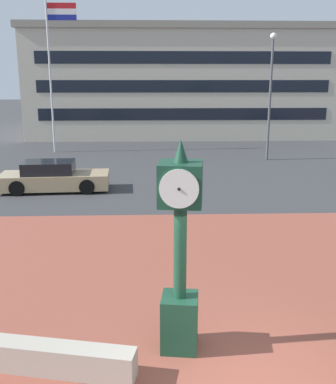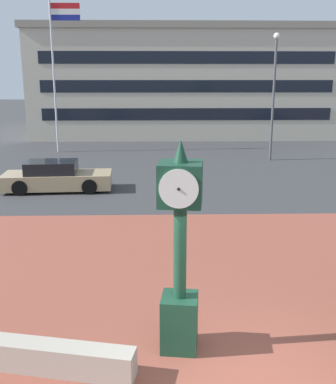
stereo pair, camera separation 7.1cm
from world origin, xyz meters
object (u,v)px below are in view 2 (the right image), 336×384
object	(u,v)px
car_street_mid	(56,177)
street_lamp_post	(274,85)
civic_building	(182,82)
flagpole_primary	(57,62)
street_clock	(180,254)

from	to	relation	value
car_street_mid	street_lamp_post	xyz separation A→B (m)	(11.08, 7.17, 3.77)
civic_building	street_lamp_post	distance (m)	16.72
flagpole_primary	street_lamp_post	world-z (taller)	flagpole_primary
car_street_mid	flagpole_primary	xyz separation A→B (m)	(-1.92, 10.59, 5.13)
street_clock	street_lamp_post	distance (m)	20.30
flagpole_primary	street_clock	bearing A→B (deg)	-73.62
street_clock	street_lamp_post	xyz separation A→B (m)	(6.37, 19.10, 2.55)
civic_building	car_street_mid	bearing A→B (deg)	-106.01
street_clock	car_street_mid	xyz separation A→B (m)	(-4.71, 11.93, -1.22)
civic_building	street_lamp_post	bearing A→B (deg)	-74.79
car_street_mid	street_clock	bearing A→B (deg)	18.40
flagpole_primary	street_lamp_post	bearing A→B (deg)	-14.77
street_lamp_post	street_clock	bearing A→B (deg)	-108.44
street_lamp_post	car_street_mid	bearing A→B (deg)	-147.08
car_street_mid	street_lamp_post	world-z (taller)	street_lamp_post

